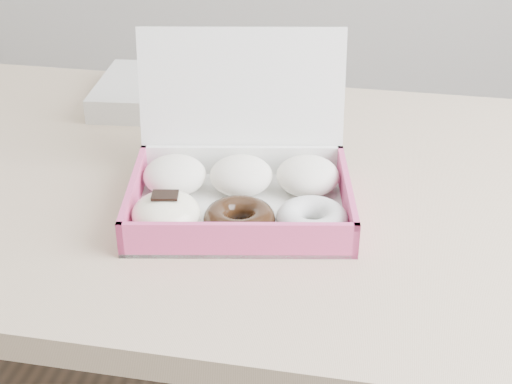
# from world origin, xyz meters

# --- Properties ---
(table) EXTENTS (1.20, 0.80, 0.75)m
(table) POSITION_xyz_m (0.00, 0.00, 0.67)
(table) COLOR tan
(table) RESTS_ON ground
(donut_box) EXTENTS (0.35, 0.31, 0.22)m
(donut_box) POSITION_xyz_m (0.13, -0.09, 0.79)
(donut_box) COLOR white
(donut_box) RESTS_ON table
(newspapers) EXTENTS (0.29, 0.25, 0.04)m
(newspapers) POSITION_xyz_m (-0.07, 0.26, 0.77)
(newspapers) COLOR silver
(newspapers) RESTS_ON table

